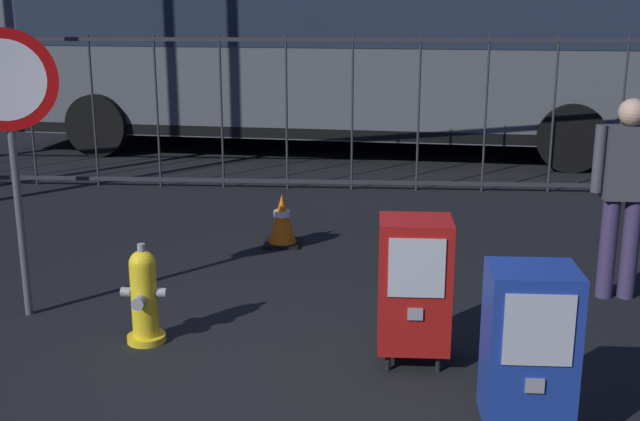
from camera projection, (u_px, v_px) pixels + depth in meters
name	position (u px, v px, depth m)	size (l,w,h in m)	color
ground_plane	(260.00, 396.00, 4.98)	(60.00, 60.00, 0.00)	black
fire_hydrant	(144.00, 296.00, 5.69)	(0.33, 0.32, 0.75)	yellow
newspaper_box_primary	(414.00, 284.00, 5.31)	(0.48, 0.42, 1.02)	black
newspaper_box_secondary	(529.00, 346.00, 4.34)	(0.48, 0.42, 1.02)	black
stop_sign	(9.00, 114.00, 5.87)	(0.71, 0.31, 2.23)	#4C4F54
pedestrian	(625.00, 187.00, 6.42)	(0.55, 0.22, 1.67)	#382D51
traffic_cone	(282.00, 220.00, 8.03)	(0.36, 0.36, 0.53)	black
fence_barrier	(319.00, 113.00, 10.27)	(18.03, 0.04, 2.00)	#2D2D33
bus_near	(335.00, 47.00, 12.98)	(10.71, 3.64, 3.00)	#4C5156
bus_far	(353.00, 37.00, 16.75)	(10.60, 3.13, 3.00)	#19519E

